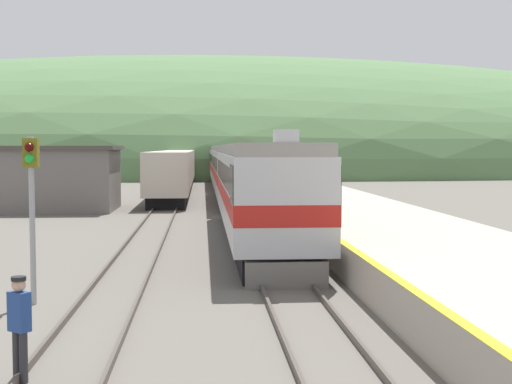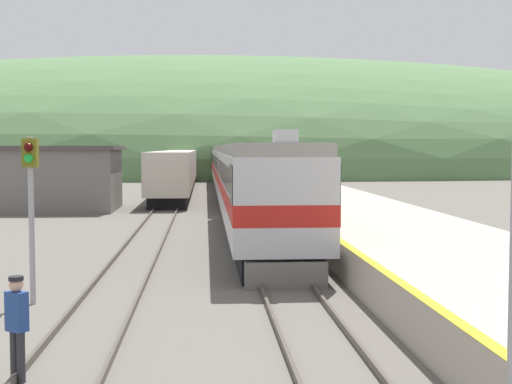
{
  "view_description": "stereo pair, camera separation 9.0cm",
  "coord_description": "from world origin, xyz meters",
  "px_view_note": "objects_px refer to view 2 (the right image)",
  "views": [
    {
      "loc": [
        -2.31,
        -4.73,
        3.91
      ],
      "look_at": [
        -0.49,
        19.56,
        2.39
      ],
      "focal_mm": 50.0,
      "sensor_mm": 36.0,
      "label": 1
    },
    {
      "loc": [
        -2.22,
        -4.73,
        3.91
      ],
      "look_at": [
        -0.49,
        19.56,
        2.39
      ],
      "focal_mm": 50.0,
      "sensor_mm": 36.0,
      "label": 2
    }
  ],
  "objects_px": {
    "carriage_second": "(237,172)",
    "track_worker": "(17,322)",
    "signal_post_siding": "(31,185)",
    "express_train_lead_car": "(259,189)",
    "carriage_fourth": "(222,161)",
    "siding_train": "(179,170)",
    "carriage_third": "(227,165)"
  },
  "relations": [
    {
      "from": "carriage_third",
      "to": "signal_post_siding",
      "type": "height_order",
      "value": "signal_post_siding"
    },
    {
      "from": "carriage_third",
      "to": "carriage_fourth",
      "type": "height_order",
      "value": "same"
    },
    {
      "from": "carriage_second",
      "to": "siding_train",
      "type": "xyz_separation_m",
      "value": [
        -4.67,
        15.68,
        -0.33
      ]
    },
    {
      "from": "carriage_second",
      "to": "signal_post_siding",
      "type": "distance_m",
      "value": 33.33
    },
    {
      "from": "siding_train",
      "to": "signal_post_siding",
      "type": "relative_size",
      "value": 10.74
    },
    {
      "from": "express_train_lead_car",
      "to": "track_worker",
      "type": "relative_size",
      "value": 11.38
    },
    {
      "from": "carriage_second",
      "to": "track_worker",
      "type": "distance_m",
      "value": 39.05
    },
    {
      "from": "signal_post_siding",
      "to": "carriage_second",
      "type": "bearing_deg",
      "value": 78.7
    },
    {
      "from": "carriage_fourth",
      "to": "signal_post_siding",
      "type": "distance_m",
      "value": 75.66
    },
    {
      "from": "carriage_third",
      "to": "signal_post_siding",
      "type": "xyz_separation_m",
      "value": [
        -6.53,
        -54.02,
        0.79
      ]
    },
    {
      "from": "express_train_lead_car",
      "to": "carriage_fourth",
      "type": "bearing_deg",
      "value": 90.0
    },
    {
      "from": "carriage_third",
      "to": "signal_post_siding",
      "type": "distance_m",
      "value": 54.42
    },
    {
      "from": "carriage_fourth",
      "to": "siding_train",
      "type": "height_order",
      "value": "carriage_fourth"
    },
    {
      "from": "express_train_lead_car",
      "to": "carriage_third",
      "type": "relative_size",
      "value": 0.99
    },
    {
      "from": "express_train_lead_car",
      "to": "carriage_third",
      "type": "distance_m",
      "value": 42.82
    },
    {
      "from": "carriage_third",
      "to": "siding_train",
      "type": "distance_m",
      "value": 7.35
    },
    {
      "from": "express_train_lead_car",
      "to": "siding_train",
      "type": "distance_m",
      "value": 37.44
    },
    {
      "from": "carriage_third",
      "to": "express_train_lead_car",
      "type": "bearing_deg",
      "value": -90.0
    },
    {
      "from": "siding_train",
      "to": "signal_post_siding",
      "type": "xyz_separation_m",
      "value": [
        -1.86,
        -48.35,
        1.12
      ]
    },
    {
      "from": "siding_train",
      "to": "carriage_second",
      "type": "bearing_deg",
      "value": -73.42
    },
    {
      "from": "carriage_fourth",
      "to": "siding_train",
      "type": "distance_m",
      "value": 27.42
    },
    {
      "from": "carriage_fourth",
      "to": "signal_post_siding",
      "type": "bearing_deg",
      "value": -94.95
    },
    {
      "from": "carriage_fourth",
      "to": "signal_post_siding",
      "type": "relative_size",
      "value": 4.89
    },
    {
      "from": "carriage_second",
      "to": "signal_post_siding",
      "type": "bearing_deg",
      "value": -101.3
    },
    {
      "from": "express_train_lead_car",
      "to": "signal_post_siding",
      "type": "distance_m",
      "value": 12.99
    },
    {
      "from": "carriage_second",
      "to": "signal_post_siding",
      "type": "relative_size",
      "value": 4.89
    },
    {
      "from": "signal_post_siding",
      "to": "track_worker",
      "type": "relative_size",
      "value": 2.35
    },
    {
      "from": "carriage_second",
      "to": "carriage_fourth",
      "type": "xyz_separation_m",
      "value": [
        0.0,
        42.7,
        0.0
      ]
    },
    {
      "from": "carriage_third",
      "to": "siding_train",
      "type": "height_order",
      "value": "carriage_third"
    },
    {
      "from": "express_train_lead_car",
      "to": "signal_post_siding",
      "type": "height_order",
      "value": "express_train_lead_car"
    },
    {
      "from": "signal_post_siding",
      "to": "track_worker",
      "type": "height_order",
      "value": "signal_post_siding"
    },
    {
      "from": "signal_post_siding",
      "to": "carriage_fourth",
      "type": "bearing_deg",
      "value": 85.05
    }
  ]
}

